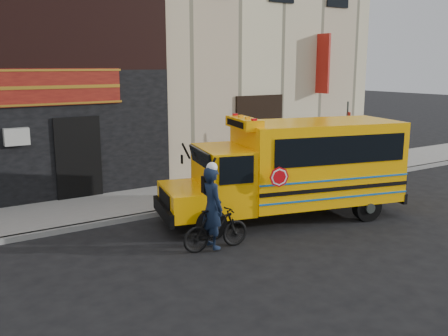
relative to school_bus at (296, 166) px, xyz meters
The scene contains 8 objects.
ground 2.10m from the school_bus, 167.28° to the right, with size 120.00×120.00×0.00m, color black.
curb 3.05m from the school_bus, 122.15° to the left, with size 40.00×0.20×0.15m, color gray.
sidewalk 4.29m from the school_bus, 110.75° to the left, with size 40.00×3.00×0.15m, color slate.
building 11.23m from the school_bus, 98.29° to the left, with size 20.00×10.70×12.00m.
school_bus is the anchor object (origin of this frame).
sign_pole 5.11m from the school_bus, 27.67° to the left, with size 0.11×0.26×3.00m.
bicycle 3.53m from the school_bus, 164.11° to the right, with size 0.47×1.67×1.01m, color black.
cyclist 3.46m from the school_bus, 165.56° to the right, with size 0.71×0.47×1.95m, color black.
Camera 1 is at (-7.80, -10.12, 4.31)m, focal length 40.00 mm.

